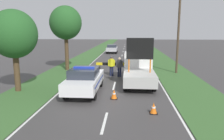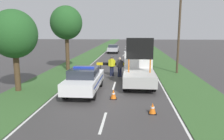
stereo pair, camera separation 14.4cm
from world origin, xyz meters
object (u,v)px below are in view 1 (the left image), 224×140
traffic_cone_centre_front (154,108)px  traffic_cone_near_truck (126,68)px  pedestrian_civilian (119,65)px  traffic_cone_lane_edge (78,78)px  road_barrier (115,65)px  work_truck (138,69)px  queued_car_sedan_silver (112,48)px  roadside_tree_near_right (66,23)px  police_car (85,80)px  roadside_tree_near_left (14,34)px  police_officer (111,64)px  traffic_cone_behind_barrier (141,72)px  queued_car_hatch_blue (133,58)px  queued_car_wagon_maroon (135,52)px  utility_pole (179,25)px  traffic_cone_near_police (114,94)px

traffic_cone_centre_front → traffic_cone_near_truck: bearing=98.0°
pedestrian_civilian → traffic_cone_lane_edge: (-3.16, -1.96, -0.73)m
road_barrier → work_truck: bearing=-62.8°
queued_car_sedan_silver → roadside_tree_near_right: roadside_tree_near_right is taller
police_car → work_truck: size_ratio=0.93×
pedestrian_civilian → roadside_tree_near_left: roadside_tree_near_left is taller
police_officer → roadside_tree_near_right: size_ratio=0.27×
traffic_cone_behind_barrier → queued_car_sedan_silver: (-4.02, 19.36, 0.43)m
police_car → traffic_cone_near_truck: (2.53, 7.13, -0.49)m
traffic_cone_lane_edge → roadside_tree_near_right: (-2.19, 4.72, 4.37)m
traffic_cone_near_truck → roadside_tree_near_right: 7.28m
pedestrian_civilian → traffic_cone_centre_front: bearing=-81.0°
police_car → traffic_cone_behind_barrier: 6.63m
police_car → roadside_tree_near_left: size_ratio=0.94×
traffic_cone_centre_front → traffic_cone_behind_barrier: 8.68m
queued_car_hatch_blue → roadside_tree_near_right: (-6.67, -3.89, 3.83)m
pedestrian_civilian → queued_car_wagon_maroon: pedestrian_civilian is taller
traffic_cone_behind_barrier → traffic_cone_lane_edge: size_ratio=1.36×
utility_pole → queued_car_sedan_silver: bearing=112.6°
traffic_cone_behind_barrier → roadside_tree_near_right: size_ratio=0.11×
pedestrian_civilian → traffic_cone_near_police: (-0.06, -6.18, -0.71)m
traffic_cone_near_truck → queued_car_wagon_maroon: bearing=84.0°
queued_car_sedan_silver → queued_car_hatch_blue: bearing=104.8°
traffic_cone_lane_edge → queued_car_wagon_maroon: queued_car_wagon_maroon is taller
queued_car_wagon_maroon → roadside_tree_near_right: bearing=55.5°
queued_car_sedan_silver → utility_pole: (7.37, -17.73, 3.60)m
road_barrier → traffic_cone_near_truck: 1.77m
work_truck → traffic_cone_near_truck: size_ratio=7.45×
traffic_cone_centre_front → utility_pole: size_ratio=0.06×
work_truck → utility_pole: bearing=-131.4°
pedestrian_civilian → queued_car_sedan_silver: bearing=91.6°
road_barrier → traffic_cone_lane_edge: size_ratio=6.61×
police_officer → queued_car_wagon_maroon: 12.91m
police_car → queued_car_sedan_silver: bearing=88.9°
police_car → police_officer: (1.31, 5.26, 0.17)m
road_barrier → traffic_cone_behind_barrier: bearing=-16.3°
work_truck → traffic_cone_near_police: work_truck is taller
police_car → pedestrian_civilian: 5.36m
work_truck → road_barrier: work_truck is taller
traffic_cone_behind_barrier → utility_pole: 5.49m
traffic_cone_centre_front → traffic_cone_lane_edge: size_ratio=1.06×
work_truck → traffic_cone_behind_barrier: size_ratio=7.63×
police_officer → roadside_tree_near_left: (-5.75, -5.31, 2.67)m
pedestrian_civilian → roadside_tree_near_left: size_ratio=0.32×
traffic_cone_near_police → traffic_cone_near_truck: (0.58, 8.34, 0.08)m
police_car → roadside_tree_near_right: 9.22m
roadside_tree_near_right → utility_pole: bearing=-4.1°
pedestrian_civilian → traffic_cone_near_truck: (0.52, 2.17, -0.63)m
road_barrier → queued_car_sedan_silver: size_ratio=0.86×
pedestrian_civilian → utility_pole: bearing=16.4°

